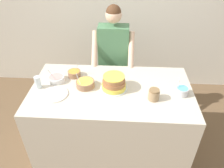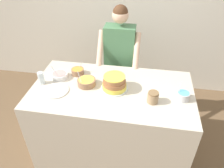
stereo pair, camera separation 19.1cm
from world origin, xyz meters
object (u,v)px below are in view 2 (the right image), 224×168
Objects in this scene: frosting_bowl_orange at (78,71)px; frosting_bowl_pink at (60,75)px; ceramic_plate at (56,91)px; stoneware_jar at (153,97)px; frosting_bowl_yellow at (87,82)px; cake at (114,83)px; drinking_glass at (41,78)px; frosting_bowl_blue at (183,95)px; person_baker at (119,55)px.

frosting_bowl_pink reaches higher than frosting_bowl_orange.
stoneware_jar is (1.01, -0.01, 0.05)m from ceramic_plate.
frosting_bowl_pink is at bearing 165.79° from frosting_bowl_yellow.
ceramic_plate is (-0.30, -0.16, -0.03)m from frosting_bowl_yellow.
frosting_bowl_orange is at bearing 30.66° from frosting_bowl_pink.
frosting_bowl_yellow is (-0.31, 0.02, -0.04)m from cake.
frosting_bowl_pink is 1.36× the size of drinking_glass.
frosting_bowl_pink reaches higher than frosting_bowl_yellow.
drinking_glass is at bearing -177.78° from cake.
stoneware_jar is at bearing -13.73° from frosting_bowl_pink.
cake is 0.70m from frosting_bowl_blue.
frosting_bowl_orange is 0.42m from drinking_glass.
ceramic_plate is 1.01m from stoneware_jar.
frosting_bowl_yellow is 1.67× the size of stoneware_jar.
frosting_bowl_orange is 0.25m from frosting_bowl_yellow.
frosting_bowl_blue is 1.20m from frosting_bowl_orange.
frosting_bowl_blue is at bearing -45.55° from person_baker.
person_baker is at bearing 68.82° from frosting_bowl_yellow.
frosting_bowl_blue is 0.92× the size of frosting_bowl_yellow.
ceramic_plate is (-0.14, -0.35, -0.03)m from frosting_bowl_orange.
ceramic_plate is (-0.60, -0.14, -0.07)m from cake.
frosting_bowl_orange reaches higher than stoneware_jar.
drinking_glass is at bearing 150.79° from ceramic_plate.
frosting_bowl_pink reaches higher than stoneware_jar.
drinking_glass is (-0.50, -0.05, 0.03)m from frosting_bowl_yellow.
frosting_bowl_pink is 0.25m from ceramic_plate.
frosting_bowl_blue reaches higher than drinking_glass.
person_baker is 0.65m from frosting_bowl_orange.
frosting_bowl_blue is 0.66× the size of ceramic_plate.
frosting_bowl_yellow reaches higher than cake.
frosting_bowl_blue is 1.50m from drinking_glass.
frosting_bowl_pink is at bearing 100.27° from ceramic_plate.
frosting_bowl_pink is (-0.65, 0.10, -0.04)m from cake.
frosting_bowl_orange is (-1.17, 0.27, -0.01)m from frosting_bowl_blue.
stoneware_jar is (0.87, -0.37, 0.02)m from frosting_bowl_orange.
cake is at bearing -86.44° from person_baker.
person_baker is 8.30× the size of frosting_bowl_yellow.
frosting_bowl_pink is (-0.18, -0.11, -0.01)m from frosting_bowl_orange.
cake is at bearing 175.25° from frosting_bowl_blue.
frosting_bowl_orange is 1.32× the size of stoneware_jar.
frosting_bowl_pink is at bearing 41.01° from drinking_glass.
frosting_bowl_yellow is 0.50m from drinking_glass.
person_baker is at bearing 93.56° from cake.
ceramic_plate is (-1.30, -0.08, -0.04)m from frosting_bowl_blue.
frosting_bowl_yellow is 0.34m from ceramic_plate.
frosting_bowl_blue is at bearing 17.84° from stoneware_jar.
cake is 2.46× the size of stoneware_jar.
frosting_bowl_pink is (-0.60, -0.60, 0.00)m from person_baker.
frosting_bowl_blue is (0.74, -0.76, 0.01)m from person_baker.
cake reaches higher than drinking_glass.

